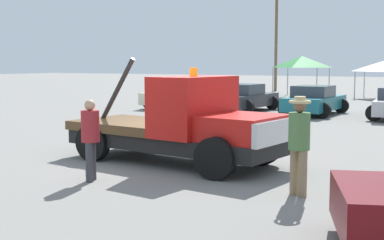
{
  "coord_description": "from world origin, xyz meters",
  "views": [
    {
      "loc": [
        6.53,
        -10.8,
        2.39
      ],
      "look_at": [
        0.5,
        0.0,
        1.05
      ],
      "focal_mm": 50.0,
      "sensor_mm": 36.0,
      "label": 1
    }
  ],
  "objects": [
    {
      "name": "parked_car_teal",
      "position": [
        -0.44,
        13.1,
        0.65
      ],
      "size": [
        2.45,
        4.28,
        1.34
      ],
      "rotation": [
        0.0,
        0.0,
        1.54
      ],
      "color": "#196670",
      "rests_on": "ground"
    },
    {
      "name": "person_near_truck",
      "position": [
        3.61,
        -1.65,
        1.05
      ],
      "size": [
        0.4,
        0.4,
        1.79
      ],
      "rotation": [
        0.0,
        0.0,
        4.23
      ],
      "color": "#847051",
      "rests_on": "ground"
    },
    {
      "name": "parked_car_cream",
      "position": [
        -7.77,
        13.51,
        0.65
      ],
      "size": [
        2.78,
        4.87,
        1.34
      ],
      "rotation": [
        0.0,
        0.0,
        1.45
      ],
      "color": "beige",
      "rests_on": "ground"
    },
    {
      "name": "person_at_hood",
      "position": [
        -0.43,
        -2.53,
        0.95
      ],
      "size": [
        0.37,
        0.37,
        1.65
      ],
      "rotation": [
        0.0,
        0.0,
        3.53
      ],
      "color": "#38383D",
      "rests_on": "ground"
    },
    {
      "name": "utility_pole",
      "position": [
        -9.11,
        31.44,
        5.12
      ],
      "size": [
        2.2,
        0.24,
        9.72
      ],
      "color": "brown",
      "rests_on": "ground"
    },
    {
      "name": "ground_plane",
      "position": [
        0.0,
        0.0,
        0.0
      ],
      "size": [
        160.0,
        160.0,
        0.0
      ],
      "primitive_type": "plane",
      "color": "gray"
    },
    {
      "name": "canopy_tent_green",
      "position": [
        -4.89,
        25.17,
        2.42
      ],
      "size": [
        3.11,
        3.11,
        2.82
      ],
      "color": "#9E9EA3",
      "rests_on": "ground"
    },
    {
      "name": "canopy_tent_white",
      "position": [
        0.28,
        26.4,
        2.13
      ],
      "size": [
        3.07,
        3.07,
        2.48
      ],
      "color": "#9E9EA3",
      "rests_on": "ground"
    },
    {
      "name": "parked_car_charcoal",
      "position": [
        -3.95,
        13.19,
        0.65
      ],
      "size": [
        2.52,
        4.39,
        1.34
      ],
      "rotation": [
        0.0,
        0.0,
        1.52
      ],
      "color": "#2D2D33",
      "rests_on": "ground"
    },
    {
      "name": "tow_truck",
      "position": [
        0.33,
        -0.04,
        0.9
      ],
      "size": [
        5.66,
        2.69,
        2.51
      ],
      "rotation": [
        0.0,
        0.0,
        -0.13
      ],
      "color": "black",
      "rests_on": "ground"
    }
  ]
}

